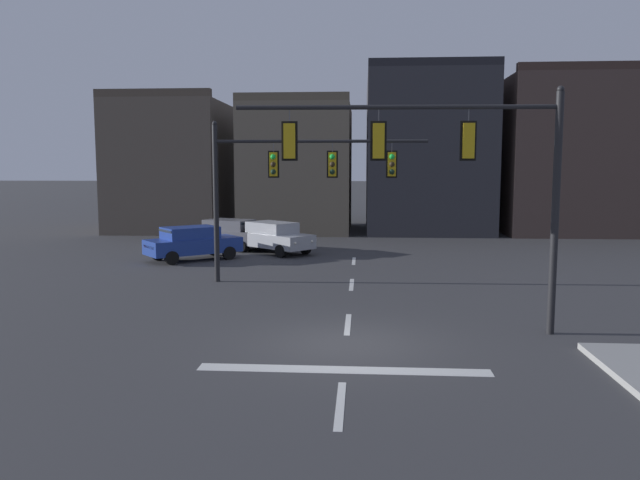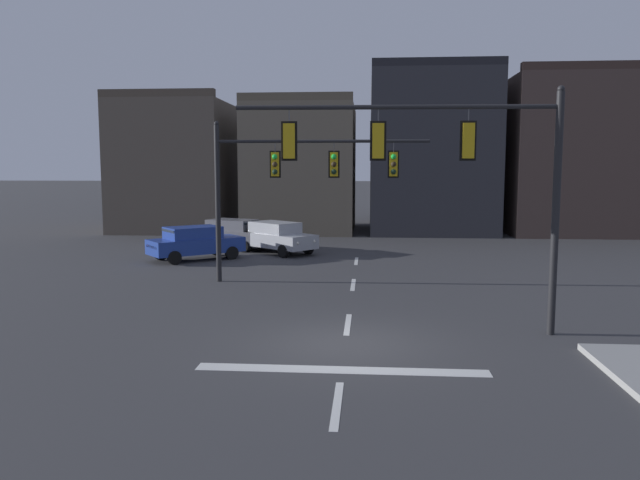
{
  "view_description": "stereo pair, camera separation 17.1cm",
  "coord_description": "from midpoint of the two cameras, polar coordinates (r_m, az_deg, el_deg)",
  "views": [
    {
      "loc": [
        0.38,
        -15.09,
        4.37
      ],
      "look_at": [
        -0.8,
        2.15,
        2.37
      ],
      "focal_mm": 34.79,
      "sensor_mm": 36.0,
      "label": 1
    },
    {
      "loc": [
        0.55,
        -15.08,
        4.37
      ],
      "look_at": [
        -0.8,
        2.15,
        2.37
      ],
      "focal_mm": 34.79,
      "sensor_mm": 36.0,
      "label": 2
    }
  ],
  "objects": [
    {
      "name": "car_lot_farside",
      "position": [
        32.12,
        -3.89,
        0.31
      ],
      "size": [
        4.51,
        4.23,
        1.61
      ],
      "color": "#9EA0A5",
      "rests_on": "ground"
    },
    {
      "name": "building_row",
      "position": [
        46.26,
        17.21,
        7.23
      ],
      "size": [
        49.95,
        13.57,
        11.44
      ],
      "color": "brown",
      "rests_on": "ground"
    },
    {
      "name": "lane_centreline",
      "position": [
        17.64,
        2.86,
        -7.74
      ],
      "size": [
        0.16,
        26.4,
        0.01
      ],
      "color": "silver",
      "rests_on": "ground"
    },
    {
      "name": "car_lot_nearside",
      "position": [
        34.09,
        -8.07,
        0.63
      ],
      "size": [
        4.75,
        3.31,
        1.61
      ],
      "color": "slate",
      "rests_on": "ground"
    },
    {
      "name": "car_lot_middle",
      "position": [
        30.22,
        -11.24,
        -0.2
      ],
      "size": [
        4.55,
        4.18,
        1.61
      ],
      "color": "navy",
      "rests_on": "ground"
    },
    {
      "name": "stop_bar_paint",
      "position": [
        13.8,
        2.37,
        -11.85
      ],
      "size": [
        6.4,
        0.5,
        0.01
      ],
      "primitive_type": "cube",
      "color": "silver",
      "rests_on": "ground"
    },
    {
      "name": "signal_mast_far_side",
      "position": [
        23.63,
        -2.7,
        6.04
      ],
      "size": [
        8.13,
        0.45,
        6.15
      ],
      "color": "black",
      "rests_on": "ground"
    },
    {
      "name": "signal_mast_near_side",
      "position": [
        16.5,
        12.02,
        7.01
      ],
      "size": [
        8.4,
        0.52,
        6.46
      ],
      "color": "black",
      "rests_on": "ground"
    },
    {
      "name": "ground_plane",
      "position": [
        15.71,
        2.64,
        -9.55
      ],
      "size": [
        400.0,
        400.0,
        0.0
      ],
      "primitive_type": "plane",
      "color": "#353538"
    }
  ]
}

